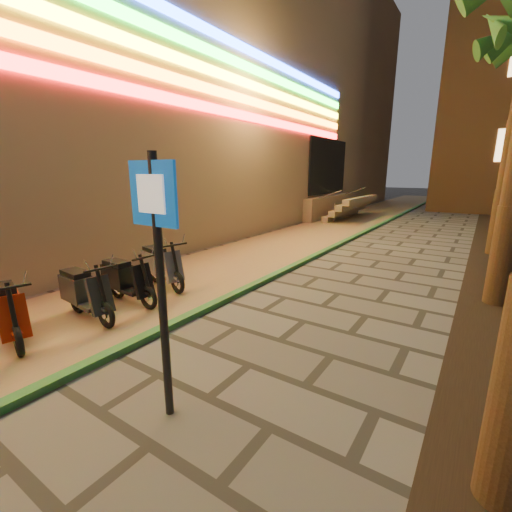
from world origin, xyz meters
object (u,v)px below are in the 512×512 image
Objects in this scene: scooter_6 at (8,311)px; scooter_7 at (83,292)px; scooter_9 at (160,265)px; pedestrian_sign at (158,255)px; scooter_8 at (125,280)px.

scooter_6 is 1.11m from scooter_7.
scooter_9 reaches higher than scooter_7.
scooter_7 is at bearing 163.72° from pedestrian_sign.
scooter_6 is 1.00× the size of scooter_8.
scooter_9 is (-0.19, 1.07, 0.02)m from scooter_8.
scooter_8 is at bearing 150.71° from pedestrian_sign.
scooter_6 reaches higher than scooter_8.
pedestrian_sign is at bearing 17.63° from scooter_6.
scooter_9 is (-3.39, 2.87, -1.28)m from pedestrian_sign.
scooter_6 is 1.97m from scooter_8.
pedestrian_sign is 1.72× the size of scooter_9.
scooter_7 reaches higher than scooter_8.
pedestrian_sign is 3.52m from scooter_7.
scooter_8 is at bearing -66.02° from scooter_9.
pedestrian_sign is 4.62m from scooter_9.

